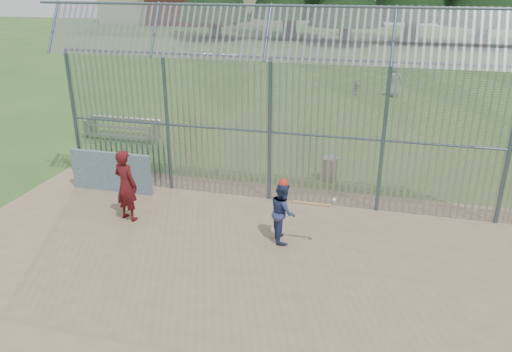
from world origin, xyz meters
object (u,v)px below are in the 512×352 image
(onlooker, at_px, (126,185))
(bleacher, at_px, (122,128))
(batter, at_px, (283,212))
(trash_can, at_px, (329,168))
(dugout_wall, at_px, (111,172))

(onlooker, relative_size, bleacher, 0.63)
(onlooker, distance_m, bleacher, 7.32)
(onlooker, bearing_deg, batter, -163.08)
(batter, height_order, onlooker, onlooker)
(onlooker, bearing_deg, trash_can, -121.48)
(trash_can, bearing_deg, onlooker, -139.69)
(dugout_wall, xyz_separation_m, onlooker, (1.33, -1.55, 0.35))
(bleacher, bearing_deg, dugout_wall, -64.46)
(batter, xyz_separation_m, trash_can, (0.64, 4.13, -0.38))
(trash_can, relative_size, bleacher, 0.27)
(onlooker, xyz_separation_m, trash_can, (4.76, 4.03, -0.59))
(bleacher, bearing_deg, trash_can, -15.39)
(dugout_wall, xyz_separation_m, trash_can, (6.09, 2.49, -0.24))
(bleacher, bearing_deg, onlooker, -60.27)
(batter, height_order, bleacher, batter)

